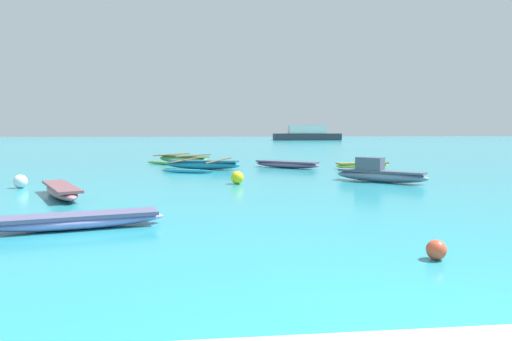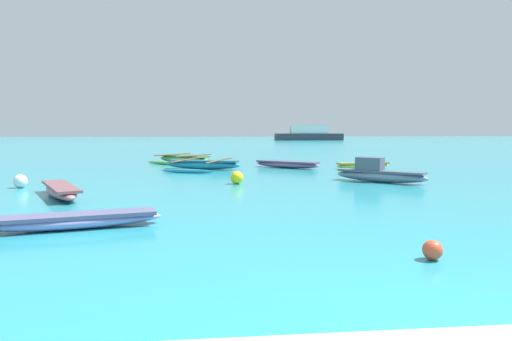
% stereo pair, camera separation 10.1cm
% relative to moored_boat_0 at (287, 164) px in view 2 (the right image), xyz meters
% --- Properties ---
extents(moored_boat_0, '(3.44, 2.92, 0.36)m').
position_rel_moored_boat_0_xyz_m(moored_boat_0, '(0.00, 0.00, 0.00)').
color(moored_boat_0, slate).
rests_on(moored_boat_0, ground_plane).
extents(moored_boat_1, '(4.02, 5.07, 0.52)m').
position_rel_moored_boat_0_xyz_m(moored_boat_1, '(-4.46, -0.36, 0.04)').
color(moored_boat_1, teal).
rests_on(moored_boat_1, ground_plane).
extents(moored_boat_2, '(3.10, 1.20, 0.33)m').
position_rel_moored_boat_0_xyz_m(moored_boat_2, '(3.87, -0.91, -0.02)').
color(moored_boat_2, '#D8D449').
rests_on(moored_boat_2, ground_plane).
extents(moored_boat_3, '(3.68, 1.58, 0.32)m').
position_rel_moored_boat_0_xyz_m(moored_boat_3, '(-6.98, -14.27, -0.02)').
color(moored_boat_3, '#8C8AD2').
rests_on(moored_boat_3, ground_plane).
extents(moored_boat_4, '(4.34, 4.36, 0.54)m').
position_rel_moored_boat_0_xyz_m(moored_boat_4, '(-5.72, 3.96, 0.05)').
color(moored_boat_4, '#62A750').
rests_on(moored_boat_4, ground_plane).
extents(moored_boat_5, '(2.21, 3.58, 0.37)m').
position_rel_moored_boat_0_xyz_m(moored_boat_5, '(-8.71, -9.58, 0.00)').
color(moored_boat_5, '#C3707B').
rests_on(moored_boat_5, ground_plane).
extents(moored_boat_6, '(3.21, 2.90, 0.96)m').
position_rel_moored_boat_0_xyz_m(moored_boat_6, '(2.48, -6.77, 0.14)').
color(moored_boat_6, gray).
rests_on(moored_boat_6, ground_plane).
extents(mooring_buoy_0, '(0.49, 0.49, 0.49)m').
position_rel_moored_boat_0_xyz_m(mooring_buoy_0, '(-3.12, -6.86, 0.04)').
color(mooring_buoy_0, yellow).
rests_on(mooring_buoy_0, ground_plane).
extents(mooring_buoy_1, '(0.32, 0.32, 0.32)m').
position_rel_moored_boat_0_xyz_m(mooring_buoy_1, '(-0.62, -17.22, -0.04)').
color(mooring_buoy_1, '#E54C2D').
rests_on(mooring_buoy_1, ground_plane).
extents(mooring_buoy_2, '(0.48, 0.48, 0.48)m').
position_rel_moored_boat_0_xyz_m(mooring_buoy_2, '(-10.82, -7.22, 0.04)').
color(mooring_buoy_2, white).
rests_on(mooring_buoy_2, ground_plane).
extents(distant_ferry, '(12.36, 2.72, 2.72)m').
position_rel_moored_boat_0_xyz_m(distant_ferry, '(14.10, 58.49, 0.90)').
color(distant_ferry, '#2D333D').
rests_on(distant_ferry, ground_plane).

